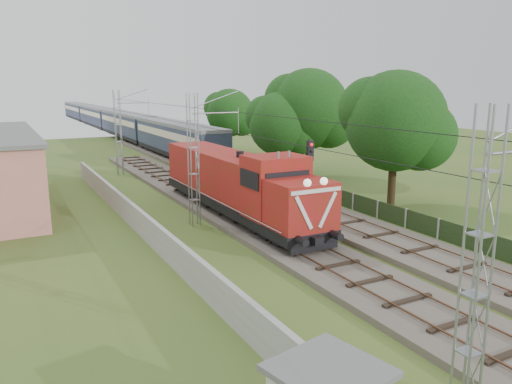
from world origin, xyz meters
TOP-DOWN VIEW (x-y plane):
  - ground at (0.00, 0.00)m, footprint 140.00×140.00m
  - track_main at (0.00, 7.00)m, footprint 4.20×70.00m
  - track_side at (5.00, 20.00)m, footprint 4.20×80.00m
  - catenary at (-2.95, 12.00)m, footprint 3.31×70.00m
  - boundary_wall at (-6.50, 12.00)m, footprint 0.25×40.00m
  - fence at (8.00, 3.00)m, footprint 0.12×32.00m
  - locomotive at (0.00, 12.32)m, footprint 3.18×18.14m
  - coach_rake at (5.00, 74.55)m, footprint 3.19×95.11m
  - signal_post at (2.82, 8.29)m, footprint 0.59×0.46m
  - tree_a at (11.31, 10.29)m, footprint 7.32×6.97m
  - tree_b at (12.48, 22.80)m, footprint 7.70×7.34m
  - tree_c at (9.75, 23.25)m, footprint 6.12×5.83m
  - tree_d at (13.03, 41.37)m, footprint 6.21×5.92m

SIDE VIEW (x-z plane):
  - ground at x=0.00m, z-range 0.00..0.00m
  - track_main at x=0.00m, z-range -0.04..0.41m
  - track_side at x=5.00m, z-range -0.04..0.41m
  - fence at x=8.00m, z-range 0.00..1.20m
  - boundary_wall at x=-6.50m, z-range 0.00..1.50m
  - locomotive at x=0.00m, z-range 0.04..4.65m
  - coach_rake at x=5.00m, z-range 0.78..4.47m
  - signal_post at x=2.82m, z-range 1.00..6.32m
  - catenary at x=-2.95m, z-range 0.05..8.05m
  - tree_c at x=9.75m, z-range 0.98..8.91m
  - tree_d at x=13.03m, z-range 1.00..9.05m
  - tree_a at x=11.31m, z-range 1.18..10.67m
  - tree_b at x=12.48m, z-range 1.24..11.23m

